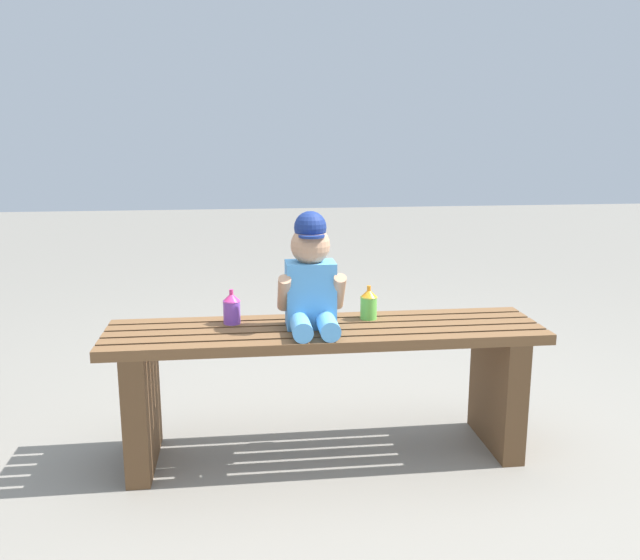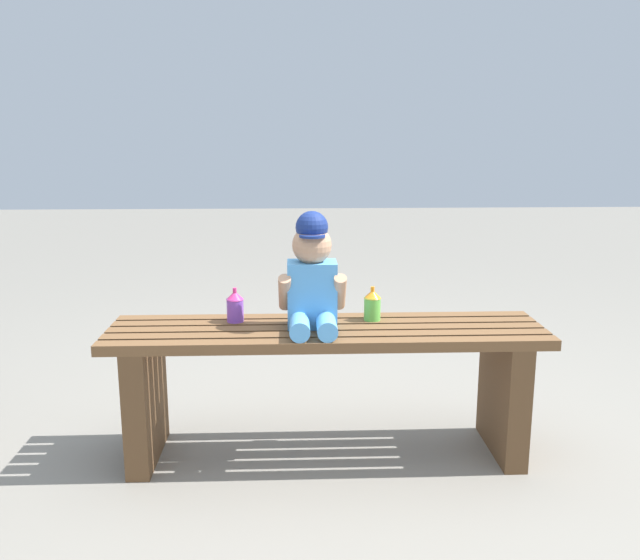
% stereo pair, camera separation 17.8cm
% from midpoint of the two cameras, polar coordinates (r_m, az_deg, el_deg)
% --- Properties ---
extents(ground_plane, '(16.00, 16.00, 0.00)m').
position_cam_midpoint_polar(ground_plane, '(2.53, -1.64, -14.44)').
color(ground_plane, gray).
extents(park_bench, '(1.52, 0.37, 0.48)m').
position_cam_midpoint_polar(park_bench, '(2.40, -1.69, -7.74)').
color(park_bench, brown).
rests_on(park_bench, ground_plane).
extents(child_figure, '(0.23, 0.27, 0.40)m').
position_cam_midpoint_polar(child_figure, '(2.30, -2.98, 0.15)').
color(child_figure, '#59A5E5').
rests_on(child_figure, park_bench).
extents(sippy_cup_left, '(0.06, 0.06, 0.12)m').
position_cam_midpoint_polar(sippy_cup_left, '(2.41, -9.60, -2.34)').
color(sippy_cup_left, '#8C4CCC').
rests_on(sippy_cup_left, park_bench).
extents(sippy_cup_right, '(0.06, 0.06, 0.12)m').
position_cam_midpoint_polar(sippy_cup_right, '(2.44, 2.06, -2.01)').
color(sippy_cup_right, '#66CC4C').
rests_on(sippy_cup_right, park_bench).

